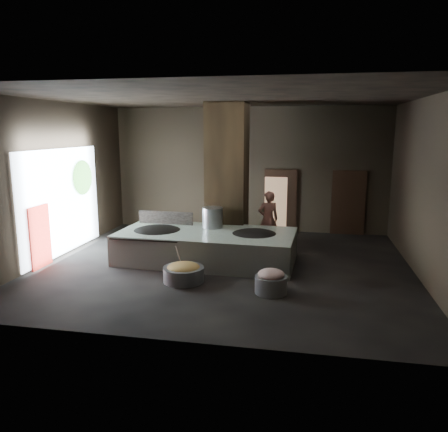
% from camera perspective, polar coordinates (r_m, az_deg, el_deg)
% --- Properties ---
extents(floor, '(10.00, 9.00, 0.10)m').
position_cam_1_polar(floor, '(12.17, 0.16, -6.68)').
color(floor, black).
rests_on(floor, ground).
extents(ceiling, '(10.00, 9.00, 0.10)m').
position_cam_1_polar(ceiling, '(11.61, 0.18, 15.47)').
color(ceiling, black).
rests_on(ceiling, back_wall).
extents(back_wall, '(10.00, 0.10, 4.50)m').
position_cam_1_polar(back_wall, '(16.14, 3.21, 6.08)').
color(back_wall, black).
rests_on(back_wall, ground).
extents(front_wall, '(10.00, 0.10, 4.50)m').
position_cam_1_polar(front_wall, '(7.30, -6.51, -0.22)').
color(front_wall, black).
rests_on(front_wall, ground).
extents(left_wall, '(0.10, 9.00, 4.50)m').
position_cam_1_polar(left_wall, '(13.55, -21.38, 4.35)').
color(left_wall, black).
rests_on(left_wall, ground).
extents(right_wall, '(0.10, 9.00, 4.50)m').
position_cam_1_polar(right_wall, '(11.82, 25.02, 3.17)').
color(right_wall, black).
rests_on(right_wall, ground).
extents(pillar, '(1.20, 1.20, 4.50)m').
position_cam_1_polar(pillar, '(13.58, 0.43, 5.13)').
color(pillar, black).
rests_on(pillar, ground).
extents(hearth_platform, '(5.03, 2.57, 0.86)m').
position_cam_1_polar(hearth_platform, '(12.46, -2.28, -3.96)').
color(hearth_platform, '#B1C0AD').
rests_on(hearth_platform, ground).
extents(platform_cap, '(4.82, 2.32, 0.03)m').
position_cam_1_polar(platform_cap, '(12.37, -2.29, -2.24)').
color(platform_cap, black).
rests_on(platform_cap, hearth_platform).
extents(wok_left, '(1.55, 1.55, 0.43)m').
position_cam_1_polar(wok_left, '(12.74, -8.71, -2.26)').
color(wok_left, black).
rests_on(wok_left, hearth_platform).
extents(wok_left_rim, '(1.59, 1.59, 0.05)m').
position_cam_1_polar(wok_left_rim, '(12.72, -8.72, -1.95)').
color(wok_left_rim, black).
rests_on(wok_left_rim, hearth_platform).
extents(wok_right, '(1.45, 1.45, 0.41)m').
position_cam_1_polar(wok_right, '(12.20, 3.96, -2.75)').
color(wok_right, black).
rests_on(wok_right, hearth_platform).
extents(wok_right_rim, '(1.48, 1.48, 0.05)m').
position_cam_1_polar(wok_right_rim, '(12.18, 3.96, -2.44)').
color(wok_right_rim, black).
rests_on(wok_right_rim, hearth_platform).
extents(stock_pot, '(0.60, 0.60, 0.64)m').
position_cam_1_polar(stock_pot, '(12.81, -1.52, -0.31)').
color(stock_pot, '#9B9BA2').
rests_on(stock_pot, hearth_platform).
extents(splash_guard, '(1.72, 0.14, 0.43)m').
position_cam_1_polar(splash_guard, '(13.41, -7.61, -0.32)').
color(splash_guard, black).
rests_on(splash_guard, hearth_platform).
extents(cook, '(0.76, 0.62, 1.81)m').
position_cam_1_polar(cook, '(13.85, 5.79, -0.45)').
color(cook, '#A05F51').
rests_on(cook, ground).
extents(veg_basin, '(1.23, 1.23, 0.37)m').
position_cam_1_polar(veg_basin, '(10.91, -5.30, -7.58)').
color(veg_basin, slate).
rests_on(veg_basin, ground).
extents(veg_fill, '(0.82, 0.82, 0.25)m').
position_cam_1_polar(veg_fill, '(10.85, -5.31, -6.75)').
color(veg_fill, olive).
rests_on(veg_fill, veg_basin).
extents(ladle, '(0.10, 0.40, 0.71)m').
position_cam_1_polar(ladle, '(10.97, -5.87, -5.47)').
color(ladle, '#9B9BA2').
rests_on(ladle, veg_basin).
extents(meat_basin, '(0.92, 0.92, 0.41)m').
position_cam_1_polar(meat_basin, '(10.18, 6.15, -8.89)').
color(meat_basin, slate).
rests_on(meat_basin, ground).
extents(meat_fill, '(0.61, 0.61, 0.23)m').
position_cam_1_polar(meat_fill, '(10.09, 6.18, -7.57)').
color(meat_fill, tan).
rests_on(meat_fill, meat_basin).
extents(doorway_near, '(1.18, 0.08, 2.38)m').
position_cam_1_polar(doorway_near, '(16.07, 7.36, 1.85)').
color(doorway_near, black).
rests_on(doorway_near, ground).
extents(doorway_near_glow, '(0.81, 0.04, 1.92)m').
position_cam_1_polar(doorway_near_glow, '(16.06, 6.76, 1.68)').
color(doorway_near_glow, '#8C6647').
rests_on(doorway_near_glow, ground).
extents(doorway_far, '(1.18, 0.08, 2.38)m').
position_cam_1_polar(doorway_far, '(16.10, 15.92, 1.53)').
color(doorway_far, black).
rests_on(doorway_far, ground).
extents(doorway_far_glow, '(0.79, 0.04, 1.87)m').
position_cam_1_polar(doorway_far_glow, '(16.13, 15.49, 1.39)').
color(doorway_far_glow, '#8C6647').
rests_on(doorway_far_glow, ground).
extents(left_opening, '(0.04, 4.20, 3.10)m').
position_cam_1_polar(left_opening, '(13.75, -20.39, 1.77)').
color(left_opening, white).
rests_on(left_opening, ground).
extents(pavilion_sliver, '(0.05, 0.90, 1.70)m').
position_cam_1_polar(pavilion_sliver, '(12.78, -22.89, -2.52)').
color(pavilion_sliver, maroon).
rests_on(pavilion_sliver, ground).
extents(tree_silhouette, '(0.28, 1.10, 1.10)m').
position_cam_1_polar(tree_silhouette, '(14.56, -17.98, 4.80)').
color(tree_silhouette, '#194714').
rests_on(tree_silhouette, left_opening).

